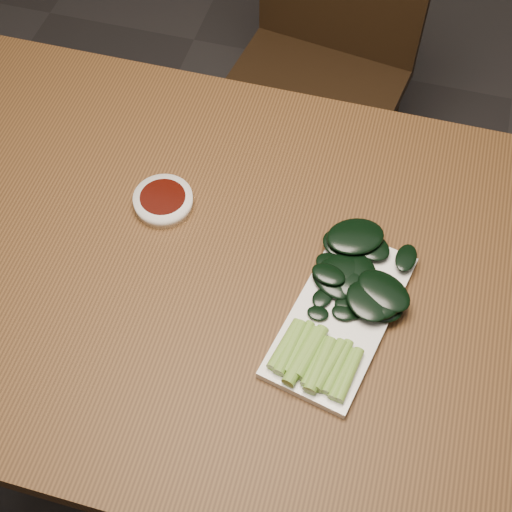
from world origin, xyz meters
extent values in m
plane|color=#2B2828|center=(0.00, 0.00, 0.00)|extent=(6.00, 6.00, 0.00)
cube|color=#4E3016|center=(0.00, 0.00, 0.73)|extent=(1.40, 0.80, 0.04)
cylinder|color=#4E3016|center=(-0.64, 0.34, 0.35)|extent=(0.05, 0.05, 0.71)
cube|color=black|center=(-0.02, 0.71, 0.43)|extent=(0.48, 0.48, 0.04)
cylinder|color=black|center=(-0.23, 0.56, 0.21)|extent=(0.04, 0.04, 0.41)
cylinder|color=black|center=(0.13, 0.51, 0.21)|extent=(0.04, 0.04, 0.41)
cylinder|color=black|center=(-0.17, 0.92, 0.21)|extent=(0.04, 0.04, 0.41)
cylinder|color=black|center=(0.18, 0.86, 0.21)|extent=(0.04, 0.04, 0.41)
cylinder|color=white|center=(-0.14, 0.08, 0.76)|extent=(0.10, 0.10, 0.02)
cylinder|color=#3A0B05|center=(-0.14, 0.08, 0.77)|extent=(0.08, 0.08, 0.00)
cube|color=white|center=(0.18, -0.05, 0.76)|extent=(0.19, 0.31, 0.01)
cylinder|color=olive|center=(0.12, -0.12, 0.77)|extent=(0.04, 0.09, 0.02)
cylinder|color=olive|center=(0.12, -0.12, 0.77)|extent=(0.03, 0.09, 0.02)
cylinder|color=olive|center=(0.13, -0.12, 0.77)|extent=(0.03, 0.09, 0.01)
cylinder|color=olive|center=(0.14, -0.13, 0.77)|extent=(0.04, 0.10, 0.02)
cylinder|color=olive|center=(0.15, -0.12, 0.77)|extent=(0.04, 0.09, 0.02)
cylinder|color=olive|center=(0.17, -0.13, 0.77)|extent=(0.03, 0.08, 0.02)
cylinder|color=olive|center=(0.17, -0.14, 0.77)|extent=(0.03, 0.09, 0.02)
cylinder|color=olive|center=(0.18, -0.14, 0.77)|extent=(0.04, 0.09, 0.02)
cylinder|color=olive|center=(0.20, -0.13, 0.77)|extent=(0.03, 0.09, 0.01)
cylinder|color=olive|center=(0.21, -0.14, 0.77)|extent=(0.03, 0.08, 0.01)
cylinder|color=olive|center=(0.21, -0.14, 0.77)|extent=(0.03, 0.09, 0.02)
ellipsoid|color=black|center=(0.24, 0.00, 0.78)|extent=(0.11, 0.09, 0.01)
ellipsoid|color=black|center=(0.24, -0.03, 0.78)|extent=(0.06, 0.06, 0.01)
ellipsoid|color=black|center=(0.17, 0.02, 0.78)|extent=(0.09, 0.08, 0.01)
ellipsoid|color=black|center=(0.22, -0.01, 0.77)|extent=(0.09, 0.08, 0.01)
ellipsoid|color=black|center=(0.16, 0.00, 0.77)|extent=(0.09, 0.08, 0.01)
ellipsoid|color=black|center=(0.15, 0.03, 0.77)|extent=(0.07, 0.06, 0.01)
ellipsoid|color=black|center=(0.18, 0.08, 0.77)|extent=(0.05, 0.04, 0.01)
ellipsoid|color=black|center=(0.19, 0.03, 0.78)|extent=(0.09, 0.10, 0.01)
ellipsoid|color=black|center=(0.15, 0.00, 0.78)|extent=(0.06, 0.05, 0.01)
ellipsoid|color=black|center=(0.23, -0.02, 0.77)|extent=(0.09, 0.07, 0.01)
ellipsoid|color=black|center=(0.18, 0.08, 0.79)|extent=(0.11, 0.10, 0.01)
ellipsoid|color=black|center=(0.22, -0.02, 0.78)|extent=(0.09, 0.09, 0.01)
ellipsoid|color=black|center=(0.20, -0.03, 0.77)|extent=(0.06, 0.06, 0.01)
ellipsoid|color=black|center=(0.26, 0.07, 0.78)|extent=(0.04, 0.06, 0.01)
ellipsoid|color=black|center=(0.19, 0.01, 0.77)|extent=(0.08, 0.08, 0.01)
ellipsoid|color=black|center=(0.15, 0.09, 0.78)|extent=(0.05, 0.05, 0.01)
ellipsoid|color=black|center=(0.18, 0.03, 0.77)|extent=(0.06, 0.05, 0.01)
ellipsoid|color=black|center=(0.19, 0.02, 0.77)|extent=(0.07, 0.07, 0.01)
ellipsoid|color=black|center=(0.15, 0.07, 0.77)|extent=(0.06, 0.06, 0.01)
ellipsoid|color=black|center=(0.20, 0.08, 0.78)|extent=(0.10, 0.08, 0.01)
ellipsoid|color=black|center=(0.19, -0.04, 0.77)|extent=(0.04, 0.04, 0.01)
ellipsoid|color=black|center=(0.19, -0.03, 0.77)|extent=(0.05, 0.04, 0.01)
ellipsoid|color=black|center=(0.15, -0.03, 0.77)|extent=(0.04, 0.04, 0.01)
ellipsoid|color=black|center=(0.15, -0.06, 0.77)|extent=(0.03, 0.03, 0.01)
camera|label=1|loc=(0.20, -0.57, 1.69)|focal=50.00mm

